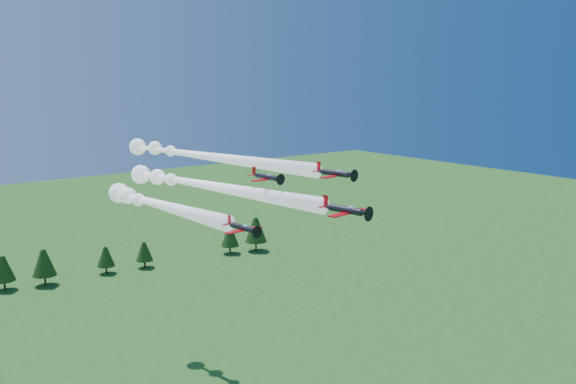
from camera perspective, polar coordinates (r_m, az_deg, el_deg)
plane_lead at (r=113.01m, az=-7.36°, el=0.63°), size 14.10×55.67×3.70m
plane_left at (r=112.10m, az=-11.64°, el=-1.01°), size 8.00×41.86×3.70m
plane_right at (r=129.23m, az=-7.60°, el=3.23°), size 14.62×61.24×3.70m
plane_slot at (r=102.28m, az=-1.90°, el=1.34°), size 6.43×6.98×2.25m
treeline at (r=197.90m, az=-22.84°, el=-6.20°), size 157.33×22.05×11.78m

